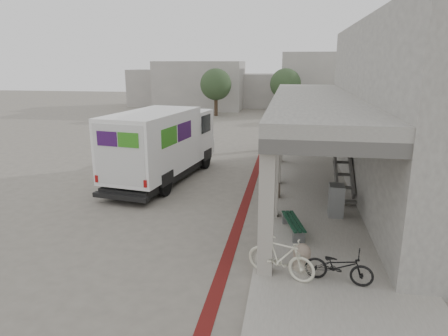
% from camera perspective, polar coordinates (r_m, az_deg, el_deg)
% --- Properties ---
extents(ground, '(120.00, 120.00, 0.00)m').
position_cam_1_polar(ground, '(14.12, -1.86, -7.41)').
color(ground, '#686259').
rests_on(ground, ground).
extents(bike_lane_stripe, '(0.35, 40.00, 0.01)m').
position_cam_1_polar(bike_lane_stripe, '(15.82, 3.12, -4.91)').
color(bike_lane_stripe, '#591311').
rests_on(bike_lane_stripe, ground).
extents(sidewalk, '(4.40, 28.00, 0.12)m').
position_cam_1_polar(sidewalk, '(13.93, 14.66, -7.96)').
color(sidewalk, gray).
rests_on(sidewalk, ground).
extents(transit_building, '(7.60, 17.00, 7.00)m').
position_cam_1_polar(transit_building, '(17.94, 23.24, 7.42)').
color(transit_building, gray).
rests_on(transit_building, ground).
extents(distant_backdrop, '(28.00, 10.00, 6.50)m').
position_cam_1_polar(distant_backdrop, '(49.07, 3.08, 11.72)').
color(distant_backdrop, gray).
rests_on(distant_backdrop, ground).
extents(tree_left, '(3.20, 3.20, 4.80)m').
position_cam_1_polar(tree_left, '(41.57, -1.17, 11.84)').
color(tree_left, '#38281C').
rests_on(tree_left, ground).
extents(tree_mid, '(3.20, 3.20, 4.80)m').
position_cam_1_polar(tree_mid, '(42.87, 8.77, 11.76)').
color(tree_mid, '#38281C').
rests_on(tree_mid, ground).
extents(tree_right, '(3.20, 3.20, 4.80)m').
position_cam_1_polar(tree_right, '(42.52, 19.79, 11.05)').
color(tree_right, '#38281C').
rests_on(tree_right, ground).
extents(fedex_truck, '(3.51, 7.99, 3.29)m').
position_cam_1_polar(fedex_truck, '(18.56, -8.76, 3.51)').
color(fedex_truck, black).
rests_on(fedex_truck, ground).
extents(bench, '(0.78, 1.80, 0.41)m').
position_cam_1_polar(bench, '(12.89, 9.86, -7.88)').
color(bench, slate).
rests_on(bench, sidewalk).
extents(bollard_near, '(0.45, 0.45, 0.68)m').
position_cam_1_polar(bollard_near, '(10.84, 11.07, -12.24)').
color(bollard_near, gray).
rests_on(bollard_near, sidewalk).
extents(bollard_far, '(0.46, 0.46, 0.68)m').
position_cam_1_polar(bollard_far, '(16.10, 7.25, -2.94)').
color(bollard_far, gray).
rests_on(bollard_far, sidewalk).
extents(utility_cabinet, '(0.52, 0.68, 1.12)m').
position_cam_1_polar(utility_cabinet, '(14.54, 15.72, -4.46)').
color(utility_cabinet, gray).
rests_on(utility_cabinet, sidewalk).
extents(bicycle_black, '(1.72, 0.88, 0.86)m').
position_cam_1_polar(bicycle_black, '(10.37, 16.08, -13.31)').
color(bicycle_black, black).
rests_on(bicycle_black, sidewalk).
extents(bicycle_cream, '(1.85, 1.13, 1.08)m').
position_cam_1_polar(bicycle_cream, '(10.26, 8.11, -12.49)').
color(bicycle_cream, beige).
rests_on(bicycle_cream, sidewalk).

